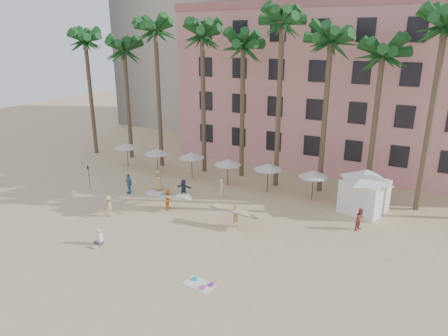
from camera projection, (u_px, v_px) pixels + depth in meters
ground at (156, 246)px, 26.52m from camera, size 120.00×120.00×0.00m
pink_hotel at (351, 88)px, 42.86m from camera, size 35.00×14.00×16.00m
palm_row at (256, 40)px, 34.90m from camera, size 44.40×5.40×16.30m
umbrella_row at (209, 158)px, 37.65m from camera, size 22.50×2.70×2.73m
cabana at (365, 187)px, 31.15m from camera, size 5.56×5.56×3.50m
beach_towel at (201, 284)px, 22.34m from camera, size 1.92×1.23×0.14m
carrier_yellow at (236, 214)px, 28.93m from camera, size 3.51×0.93×1.75m
carrier_white at (169, 198)px, 31.90m from camera, size 3.26×1.09×1.71m
beachgoers at (180, 194)px, 33.01m from camera, size 20.44×8.48×1.84m
paddle at (89, 174)px, 36.03m from camera, size 0.18×0.04×2.23m
seated_man at (98, 240)px, 26.51m from camera, size 0.48×0.84×1.10m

